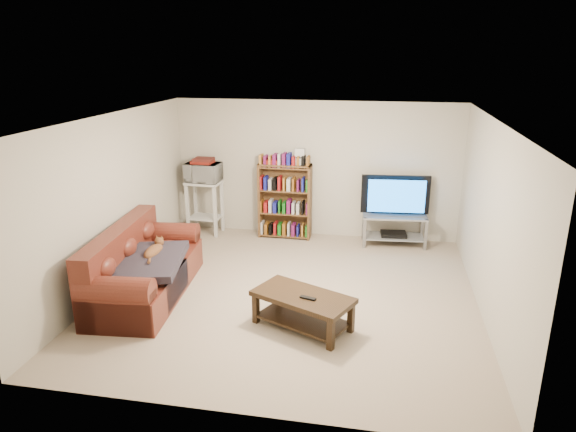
% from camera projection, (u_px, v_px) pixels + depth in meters
% --- Properties ---
extents(floor, '(5.00, 5.00, 0.00)m').
position_uv_depth(floor, '(290.00, 294.00, 7.07)').
color(floor, tan).
rests_on(floor, ground).
extents(ceiling, '(5.00, 5.00, 0.00)m').
position_uv_depth(ceiling, '(290.00, 119.00, 6.34)').
color(ceiling, white).
rests_on(ceiling, ground).
extents(wall_back, '(5.00, 0.00, 5.00)m').
position_uv_depth(wall_back, '(315.00, 170.00, 9.04)').
color(wall_back, beige).
rests_on(wall_back, ground).
extents(wall_front, '(5.00, 0.00, 5.00)m').
position_uv_depth(wall_front, '(237.00, 297.00, 4.37)').
color(wall_front, beige).
rests_on(wall_front, ground).
extents(wall_left, '(0.00, 5.00, 5.00)m').
position_uv_depth(wall_left, '(114.00, 201.00, 7.14)').
color(wall_left, beige).
rests_on(wall_left, ground).
extents(wall_right, '(0.00, 5.00, 5.00)m').
position_uv_depth(wall_right, '(491.00, 222.00, 6.27)').
color(wall_right, beige).
rests_on(wall_right, ground).
extents(sofa, '(1.15, 2.30, 0.95)m').
position_uv_depth(sofa, '(140.00, 272.00, 6.98)').
color(sofa, '#5E2318').
rests_on(sofa, floor).
extents(blanket, '(1.04, 1.24, 0.19)m').
position_uv_depth(blanket, '(148.00, 262.00, 6.75)').
color(blanket, '#2B252F').
rests_on(blanket, sofa).
extents(cat, '(0.29, 0.62, 0.18)m').
position_uv_depth(cat, '(153.00, 252.00, 6.92)').
color(cat, brown).
rests_on(cat, sofa).
extents(coffee_table, '(1.32, 1.03, 0.43)m').
position_uv_depth(coffee_table, '(303.00, 305.00, 6.14)').
color(coffee_table, black).
rests_on(coffee_table, floor).
extents(remote, '(0.20, 0.11, 0.02)m').
position_uv_depth(remote, '(308.00, 298.00, 6.00)').
color(remote, black).
rests_on(remote, coffee_table).
extents(tv_stand, '(1.11, 0.57, 0.54)m').
position_uv_depth(tv_stand, '(394.00, 225.00, 8.78)').
color(tv_stand, '#999EA3').
rests_on(tv_stand, floor).
extents(television, '(1.16, 0.25, 0.67)m').
position_uv_depth(television, '(396.00, 196.00, 8.62)').
color(television, black).
rests_on(television, tv_stand).
extents(dvd_player, '(0.45, 0.34, 0.06)m').
position_uv_depth(dvd_player, '(393.00, 234.00, 8.83)').
color(dvd_player, black).
rests_on(dvd_player, tv_stand).
extents(bookshelf, '(0.93, 0.29, 1.34)m').
position_uv_depth(bookshelf, '(285.00, 200.00, 9.05)').
color(bookshelf, brown).
rests_on(bookshelf, floor).
extents(shelf_clutter, '(0.68, 0.21, 0.28)m').
position_uv_depth(shelf_clutter, '(291.00, 158.00, 8.81)').
color(shelf_clutter, silver).
rests_on(shelf_clutter, bookshelf).
extents(microwave_stand, '(0.63, 0.48, 0.97)m').
position_uv_depth(microwave_stand, '(205.00, 200.00, 9.28)').
color(microwave_stand, silver).
rests_on(microwave_stand, floor).
extents(microwave, '(0.62, 0.44, 0.33)m').
position_uv_depth(microwave, '(203.00, 172.00, 9.12)').
color(microwave, silver).
rests_on(microwave, microwave_stand).
extents(game_boxes, '(0.37, 0.33, 0.05)m').
position_uv_depth(game_boxes, '(203.00, 162.00, 9.06)').
color(game_boxes, maroon).
rests_on(game_boxes, microwave).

